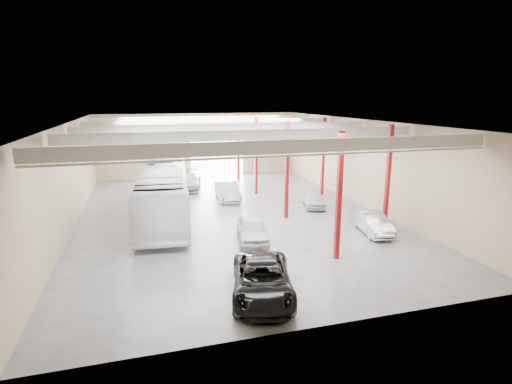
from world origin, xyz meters
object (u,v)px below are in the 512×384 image
car_right_near (372,223)px  car_right_far (313,198)px  car_row_a (252,229)px  car_row_c (188,181)px  coach_bus (164,193)px  car_row_b (227,191)px  black_sedan (262,280)px

car_right_near → car_right_far: bearing=106.7°
car_row_a → car_row_c: bearing=107.2°
coach_bus → car_right_far: 11.96m
car_row_b → car_row_c: bearing=119.3°
car_right_near → car_row_c: bearing=129.9°
coach_bus → black_sedan: 13.60m
car_row_a → car_right_far: size_ratio=1.13×
car_row_c → car_right_far: size_ratio=1.37×
car_row_b → car_right_far: 7.53m
coach_bus → car_row_c: (2.86, 9.60, -1.18)m
car_row_a → car_right_far: car_row_a is taller
car_row_a → car_row_c: car_row_c is taller
car_row_a → car_right_near: car_row_a is taller
car_row_b → car_right_far: bearing=-32.1°
car_row_b → car_row_c: (-2.75, 5.20, 0.01)m
black_sedan → car_row_b: 17.63m
coach_bus → black_sedan: (3.45, -13.10, -1.18)m
black_sedan → car_row_c: 22.71m
black_sedan → car_row_b: bearing=96.8°
car_row_a → car_row_b: car_row_b is taller
coach_bus → car_row_b: (5.61, 4.40, -1.19)m
car_row_b → car_right_far: car_row_b is taller
coach_bus → car_row_b: coach_bus is taller
car_right_near → car_right_far: car_right_near is taller
black_sedan → car_right_far: 15.78m
car_row_a → car_right_far: 9.41m
car_row_a → car_row_b: size_ratio=0.95×
car_row_b → car_right_near: 13.45m
car_right_near → car_row_b: bearing=131.4°
black_sedan → car_row_a: 7.16m
coach_bus → car_right_near: bearing=-23.2°
car_row_c → car_right_near: car_row_c is taller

